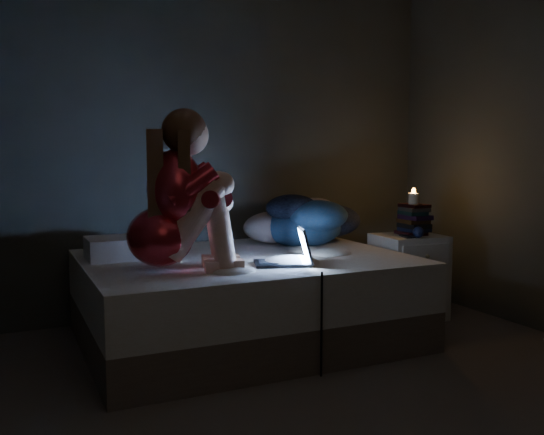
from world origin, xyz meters
TOP-DOWN VIEW (x-y plane):
  - floor at (0.00, 0.00)m, footprint 3.60×3.80m
  - wall_back at (0.00, 1.91)m, footprint 3.60×0.02m
  - bed at (-0.10, 1.10)m, footprint 1.99×1.50m
  - pillow at (-0.80, 1.36)m, footprint 0.46×0.33m
  - woman at (-0.71, 0.84)m, footprint 0.63×0.48m
  - laptop at (-0.02, 0.72)m, footprint 0.38×0.32m
  - clothes_pile at (0.49, 1.42)m, footprint 0.68×0.57m
  - nightstand at (1.20, 1.09)m, footprint 0.48×0.43m
  - book_stack at (1.23, 1.09)m, footprint 0.19×0.25m
  - candle at (1.23, 1.09)m, footprint 0.07×0.07m
  - phone at (1.12, 1.00)m, footprint 0.10×0.15m
  - blue_orb at (1.17, 0.94)m, footprint 0.08×0.08m

SIDE VIEW (x-z plane):
  - floor at x=0.00m, z-range -0.02..0.00m
  - bed at x=-0.10m, z-range 0.00..0.55m
  - nightstand at x=1.20m, z-range 0.00..0.61m
  - pillow at x=-0.80m, z-range 0.55..0.68m
  - phone at x=1.12m, z-range 0.61..0.62m
  - blue_orb at x=1.17m, z-range 0.61..0.69m
  - laptop at x=-0.02m, z-range 0.55..0.78m
  - book_stack at x=1.23m, z-range 0.61..0.84m
  - clothes_pile at x=0.49m, z-range 0.55..0.93m
  - candle at x=1.23m, z-range 0.84..0.92m
  - woman at x=-0.71m, z-range 0.55..1.45m
  - wall_back at x=0.00m, z-range 0.00..2.60m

